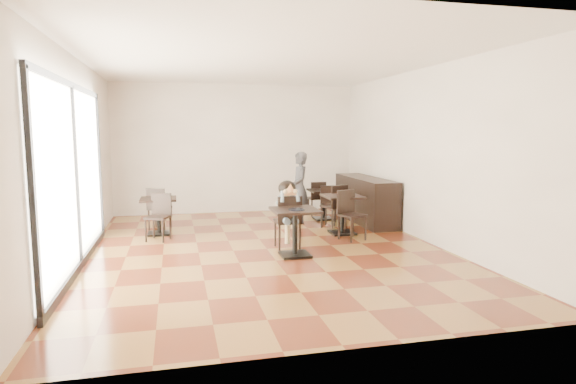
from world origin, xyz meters
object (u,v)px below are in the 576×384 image
object	(u,v)px
adult_patron	(300,188)
chair_mid_b	(352,215)
cafe_table_mid	(342,215)
chair_left_a	(160,208)
cafe_table_back	(323,205)
child	(287,215)
child_table	(295,233)
chair_back_a	(317,198)
cafe_table_left	(159,216)
chair_mid_a	(334,207)
child_chair	(287,222)
chair_left_b	(158,217)
chair_back_b	(331,205)

from	to	relation	value
adult_patron	chair_mid_b	xyz separation A→B (m)	(0.54, -1.86, -0.33)
cafe_table_mid	chair_left_a	bearing A→B (deg)	159.53
cafe_table_back	child	bearing A→B (deg)	-119.96
child_table	chair_back_a	distance (m)	3.88
cafe_table_left	chair_mid_a	size ratio (longest dim) A/B	0.78
adult_patron	chair_back_a	bearing A→B (deg)	143.59
chair_back_a	chair_mid_a	bearing A→B (deg)	87.20
adult_patron	cafe_table_mid	world-z (taller)	adult_patron
adult_patron	chair_mid_b	distance (m)	1.96
child_table	chair_mid_b	world-z (taller)	chair_mid_b
child	cafe_table_mid	world-z (taller)	child
child_chair	chair_left_b	size ratio (longest dim) A/B	1.07
cafe_table_mid	chair_back_b	size ratio (longest dim) A/B	0.93
adult_patron	chair_back_a	world-z (taller)	adult_patron
chair_back_b	child_table	bearing A→B (deg)	-118.97
chair_mid_a	child	bearing A→B (deg)	26.32
cafe_table_back	chair_left_b	world-z (taller)	chair_left_b
chair_left_a	chair_back_a	world-z (taller)	chair_left_a
child	chair_back_a	distance (m)	3.38
child	cafe_table_left	bearing A→B (deg)	142.96
child	chair_back_a	size ratio (longest dim) A/B	1.42
adult_patron	chair_left_a	size ratio (longest dim) A/B	1.81
chair_mid_a	adult_patron	bearing A→B (deg)	-75.26
child_table	cafe_table_left	size ratio (longest dim) A/B	1.07
child_chair	adult_patron	bearing A→B (deg)	-109.81
cafe_table_back	chair_mid_b	world-z (taller)	chair_mid_b
cafe_table_mid	cafe_table_left	xyz separation A→B (m)	(-3.56, 0.78, -0.02)
child_table	chair_left_b	size ratio (longest dim) A/B	0.89
chair_mid_a	chair_back_a	size ratio (longest dim) A/B	1.12
cafe_table_left	chair_mid_a	distance (m)	3.57
chair_mid_b	chair_back_b	size ratio (longest dim) A/B	1.12
cafe_table_left	chair_mid_b	xyz separation A→B (m)	(3.56, -1.33, 0.10)
cafe_table_mid	chair_left_b	bearing A→B (deg)	176.31
cafe_table_left	chair_left_b	world-z (taller)	chair_left_b
chair_mid_a	chair_back_a	distance (m)	1.61
child_table	chair_left_b	xyz separation A→B (m)	(-2.23, 1.68, 0.05)
chair_back_a	chair_back_b	distance (m)	1.10
child_chair	child	world-z (taller)	child
child_table	chair_back_a	xyz separation A→B (m)	(1.44, 3.61, 0.02)
adult_patron	cafe_table_mid	bearing A→B (deg)	23.59
chair_back_a	chair_left_a	bearing A→B (deg)	13.68
child_table	chair_mid_a	distance (m)	2.41
cafe_table_left	chair_left_b	size ratio (longest dim) A/B	0.83
child	chair_left_a	world-z (taller)	child
adult_patron	chair_left_b	xyz separation A→B (m)	(-3.02, -1.08, -0.35)
child_table	chair_mid_a	bearing A→B (deg)	56.21
child_table	chair_mid_a	xyz separation A→B (m)	(1.34, 2.00, 0.07)
cafe_table_mid	chair_mid_b	xyz separation A→B (m)	(0.00, -0.55, 0.08)
chair_left_a	chair_left_b	xyz separation A→B (m)	(0.00, -1.10, 0.00)
cafe_table_mid	chair_mid_a	size ratio (longest dim) A/B	0.83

